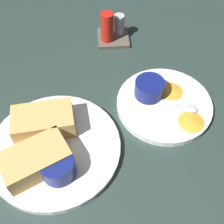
# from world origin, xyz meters

# --- Properties ---
(ground_plane) EXTENTS (1.10, 1.10, 0.03)m
(ground_plane) POSITION_xyz_m (0.00, 0.00, -0.01)
(ground_plane) COLOR #283833
(plate_sandwich_main) EXTENTS (0.28, 0.28, 0.02)m
(plate_sandwich_main) POSITION_xyz_m (-0.01, -0.11, 0.01)
(plate_sandwich_main) COLOR white
(plate_sandwich_main) RESTS_ON ground_plane
(sandwich_half_near) EXTENTS (0.14, 0.09, 0.05)m
(sandwich_half_near) POSITION_xyz_m (-0.04, -0.06, 0.04)
(sandwich_half_near) COLOR tan
(sandwich_half_near) RESTS_ON plate_sandwich_main
(sandwich_half_far) EXTENTS (0.15, 0.13, 0.05)m
(sandwich_half_far) POSITION_xyz_m (-0.04, -0.15, 0.04)
(sandwich_half_far) COLOR tan
(sandwich_half_far) RESTS_ON plate_sandwich_main
(ramekin_dark_sauce) EXTENTS (0.07, 0.07, 0.04)m
(ramekin_dark_sauce) POSITION_xyz_m (0.00, -0.17, 0.04)
(ramekin_dark_sauce) COLOR navy
(ramekin_dark_sauce) RESTS_ON plate_sandwich_main
(spoon_by_dark_ramekin) EXTENTS (0.06, 0.10, 0.01)m
(spoon_by_dark_ramekin) POSITION_xyz_m (-0.02, -0.12, 0.02)
(spoon_by_dark_ramekin) COLOR silver
(spoon_by_dark_ramekin) RESTS_ON plate_sandwich_main
(plate_chips_companion) EXTENTS (0.23, 0.23, 0.02)m
(plate_chips_companion) POSITION_xyz_m (0.24, -0.01, 0.01)
(plate_chips_companion) COLOR white
(plate_chips_companion) RESTS_ON ground_plane
(ramekin_light_gravy) EXTENTS (0.07, 0.07, 0.04)m
(ramekin_light_gravy) POSITION_xyz_m (0.21, 0.02, 0.04)
(ramekin_light_gravy) COLOR navy
(ramekin_light_gravy) RESTS_ON plate_chips_companion
(spoon_by_gravy_ramekin) EXTENTS (0.10, 0.06, 0.01)m
(spoon_by_gravy_ramekin) POSITION_xyz_m (0.29, -0.03, 0.02)
(spoon_by_gravy_ramekin) COLOR silver
(spoon_by_gravy_ramekin) RESTS_ON plate_chips_companion
(plantain_chip_scatter) EXTENTS (0.14, 0.20, 0.01)m
(plantain_chip_scatter) POSITION_xyz_m (0.26, 0.00, 0.02)
(plantain_chip_scatter) COLOR gold
(plantain_chip_scatter) RESTS_ON plate_chips_companion
(condiment_caddy) EXTENTS (0.09, 0.09, 0.10)m
(condiment_caddy) POSITION_xyz_m (0.14, 0.25, 0.03)
(condiment_caddy) COLOR brown
(condiment_caddy) RESTS_ON ground_plane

